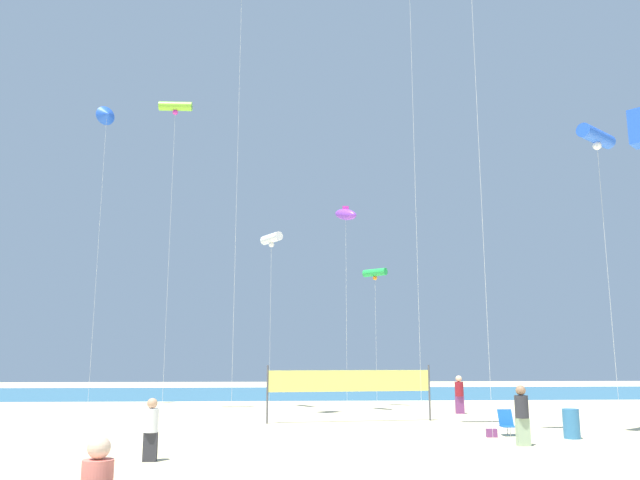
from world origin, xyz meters
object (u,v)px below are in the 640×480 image
object	(u,v)px
kite_blue_tube	(596,137)
beachgoer_maroon_shirt	(459,393)
kite_lime_tube	(175,107)
volleyball_net	(350,383)
kite_violet_inflatable	(346,215)
kite_blue_delta	(107,115)
beachgoer_charcoal_shirt	(522,413)
beachgoer_white_shirt	(151,427)
beach_handbag	(492,433)
folding_beach_chair	(507,422)
trash_barrel	(571,424)
kite_green_tube	(375,273)
kite_white_tube	(271,239)

from	to	relation	value
kite_blue_tube	beachgoer_maroon_shirt	bearing A→B (deg)	106.36
kite_lime_tube	volleyball_net	bearing A→B (deg)	-29.51
kite_violet_inflatable	kite_blue_delta	distance (m)	16.12
beachgoer_charcoal_shirt	beachgoer_white_shirt	xyz separation A→B (m)	(-11.00, -2.39, -0.11)
beachgoer_charcoal_shirt	kite_blue_tube	xyz separation A→B (m)	(4.17, 1.90, 9.88)
volleyball_net	beach_handbag	bearing A→B (deg)	-52.62
beachgoer_charcoal_shirt	folding_beach_chair	bearing A→B (deg)	25.61
beachgoer_maroon_shirt	volleyball_net	xyz separation A→B (m)	(-5.86, -3.89, 0.64)
kite_lime_tube	kite_blue_delta	xyz separation A→B (m)	(-4.74, 3.77, 0.94)
beachgoer_charcoal_shirt	beach_handbag	distance (m)	2.39
kite_lime_tube	beachgoer_white_shirt	bearing A→B (deg)	-80.82
beachgoer_white_shirt	kite_violet_inflatable	world-z (taller)	kite_violet_inflatable
beachgoer_maroon_shirt	kite_lime_tube	xyz separation A→B (m)	(-14.76, 1.15, 15.15)
beachgoer_white_shirt	folding_beach_chair	distance (m)	12.58
beachgoer_white_shirt	volleyball_net	world-z (taller)	volleyball_net
volleyball_net	beach_handbag	size ratio (longest dim) A/B	20.00
folding_beach_chair	trash_barrel	distance (m)	2.14
beachgoer_maroon_shirt	beachgoer_charcoal_shirt	size ratio (longest dim) A/B	1.00
kite_green_tube	kite_white_tube	bearing A→B (deg)	-170.65
beachgoer_maroon_shirt	folding_beach_chair	distance (m)	9.04
kite_violet_inflatable	kite_blue_tube	world-z (taller)	kite_blue_tube
kite_lime_tube	kite_blue_tube	bearing A→B (deg)	-31.90
beachgoer_charcoal_shirt	kite_green_tube	world-z (taller)	kite_green_tube
kite_green_tube	kite_violet_inflatable	world-z (taller)	kite_violet_inflatable
kite_violet_inflatable	beachgoer_charcoal_shirt	bearing A→B (deg)	-71.28
beachgoer_white_shirt	kite_green_tube	distance (m)	21.64
kite_white_tube	kite_lime_tube	bearing A→B (deg)	-156.26
kite_blue_delta	trash_barrel	bearing A→B (deg)	-36.11
beachgoer_charcoal_shirt	folding_beach_chair	world-z (taller)	beachgoer_charcoal_shirt
kite_white_tube	kite_green_tube	bearing A→B (deg)	9.35
kite_green_tube	kite_blue_tube	bearing A→B (deg)	-66.04
trash_barrel	kite_violet_inflatable	xyz separation A→B (m)	(-6.56, 10.84, 9.69)
kite_blue_delta	kite_blue_tube	bearing A→B (deg)	-33.39
kite_white_tube	kite_blue_delta	xyz separation A→B (m)	(-10.01, 1.45, 7.74)
folding_beach_chair	volleyball_net	size ratio (longest dim) A/B	0.12
beachgoer_charcoal_shirt	beach_handbag	xyz separation A→B (m)	(-0.27, 2.22, -0.84)
trash_barrel	kite_violet_inflatable	bearing A→B (deg)	121.20
kite_blue_tube	kite_white_tube	bearing A→B (deg)	132.91
kite_lime_tube	kite_white_tube	world-z (taller)	kite_lime_tube
trash_barrel	kite_blue_tube	bearing A→B (deg)	6.99
beachgoer_maroon_shirt	beachgoer_charcoal_shirt	xyz separation A→B (m)	(-1.29, -11.74, -0.00)
beachgoer_charcoal_shirt	kite_lime_tube	xyz separation A→B (m)	(-13.47, 12.89, 15.15)
beachgoer_charcoal_shirt	beachgoer_white_shirt	bearing A→B (deg)	137.56
trash_barrel	kite_green_tube	world-z (taller)	kite_green_tube
kite_green_tube	kite_lime_tube	xyz separation A→B (m)	(-11.29, -3.31, 8.57)
folding_beach_chair	beachgoer_maroon_shirt	bearing A→B (deg)	90.11
beachgoer_white_shirt	kite_lime_tube	world-z (taller)	kite_lime_tube
beachgoer_white_shirt	kite_white_tube	distance (m)	19.73
beachgoer_charcoal_shirt	volleyball_net	world-z (taller)	volleyball_net
beachgoer_charcoal_shirt	beachgoer_white_shirt	world-z (taller)	beachgoer_charcoal_shirt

